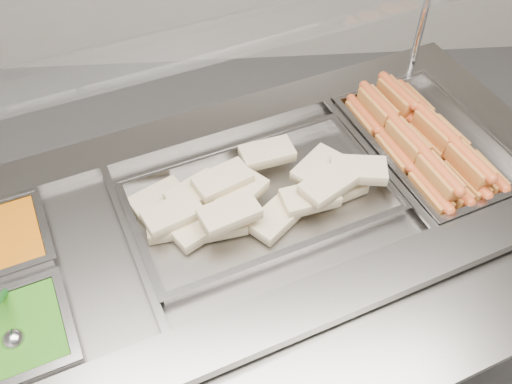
{
  "coord_description": "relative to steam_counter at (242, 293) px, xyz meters",
  "views": [
    {
      "loc": [
        -0.17,
        -0.66,
        2.19
      ],
      "look_at": [
        -0.09,
        0.43,
        0.98
      ],
      "focal_mm": 40.0,
      "sensor_mm": 36.0,
      "label": 1
    }
  ],
  "objects": [
    {
      "name": "sneeze_guard",
      "position": [
        -0.08,
        0.22,
        0.87
      ],
      "size": [
        1.76,
        0.89,
        0.47
      ],
      "color": "silver",
      "rests_on": "steam_counter"
    },
    {
      "name": "pan_hotdogs",
      "position": [
        0.62,
        0.23,
        0.44
      ],
      "size": [
        0.54,
        0.67,
        0.11
      ],
      "color": "#969393",
      "rests_on": "steam_counter"
    },
    {
      "name": "pan_wraps",
      "position": [
        0.06,
        0.02,
        0.45
      ],
      "size": [
        0.83,
        0.65,
        0.07
      ],
      "color": "#969393",
      "rests_on": "steam_counter"
    },
    {
      "name": "hotdogs_in_buns",
      "position": [
        0.59,
        0.22,
        0.49
      ],
      "size": [
        0.42,
        0.6,
        0.12
      ],
      "color": "#A66522",
      "rests_on": "pan_hotdogs"
    },
    {
      "name": "steam_counter",
      "position": [
        0.0,
        0.0,
        0.0
      ],
      "size": [
        2.18,
        1.52,
        0.96
      ],
      "color": "slate",
      "rests_on": "ground"
    },
    {
      "name": "serving_spoon",
      "position": [
        -0.56,
        -0.37,
        0.49
      ],
      "size": [
        0.09,
        0.17,
        0.16
      ],
      "color": "#BABABF",
      "rests_on": "pan_peas"
    },
    {
      "name": "pan_peas",
      "position": [
        -0.59,
        -0.38,
        0.44
      ],
      "size": [
        0.39,
        0.35,
        0.11
      ],
      "color": "#969393",
      "rests_on": "steam_counter"
    },
    {
      "name": "tray_rail",
      "position": [
        0.19,
        -0.51,
        0.43
      ],
      "size": [
        1.89,
        1.0,
        0.06
      ],
      "color": "gray",
      "rests_on": "steam_counter"
    },
    {
      "name": "tortilla_wraps",
      "position": [
        0.04,
        0.01,
        0.5
      ],
      "size": [
        0.76,
        0.39,
        0.11
      ],
      "color": "tan",
      "rests_on": "pan_wraps"
    }
  ]
}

